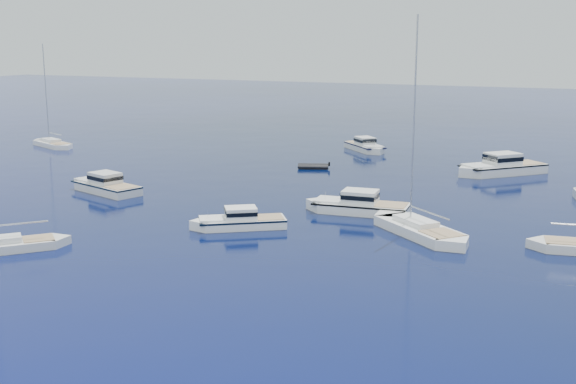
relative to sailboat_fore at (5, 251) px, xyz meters
The scene contains 10 objects.
ground 18.81m from the sailboat_fore, 26.30° to the right, with size 400.00×400.00×0.00m, color #09115D.
motor_cruiser_left 16.86m from the sailboat_fore, 45.89° to the left, with size 2.42×7.92×2.08m, color white, non-canonical shape.
motor_cruiser_centre 27.64m from the sailboat_fore, 48.17° to the left, with size 2.89×9.45×2.48m, color white, non-canonical shape.
motor_cruiser_far_l 19.67m from the sailboat_fore, 108.61° to the left, with size 2.83×9.25×2.43m, color silver, non-canonical shape.
motor_cruiser_distant 51.22m from the sailboat_fore, 58.76° to the left, with size 3.42×11.16×2.93m, color white, non-canonical shape.
motor_cruiser_horizon 54.24m from the sailboat_fore, 81.49° to the left, with size 2.66×8.68×2.28m, color silver, non-canonical shape.
sailboat_fore is the anchor object (origin of this frame).
sailboat_mid_r 29.51m from the sailboat_fore, 32.67° to the left, with size 2.94×11.30×16.61m, color white, non-canonical shape.
sailboat_far_l 50.74m from the sailboat_fore, 128.62° to the left, with size 2.50×9.63×14.15m, color white, non-canonical shape.
tender_grey_far 39.30m from the sailboat_fore, 79.93° to the left, with size 1.98×3.60×0.95m, color black, non-canonical shape.
Camera 1 is at (20.75, -27.21, 14.27)m, focal length 45.27 mm.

